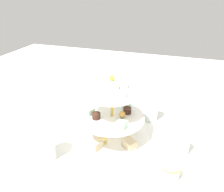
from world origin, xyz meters
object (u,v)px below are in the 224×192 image
at_px(teacup_with_saucer, 170,172).
at_px(water_glass_tall_right, 44,143).
at_px(water_glass_mid_back, 151,109).
at_px(tiered_serving_stand, 112,122).
at_px(butter_knife_left, 78,108).
at_px(water_glass_short_left, 180,143).

bearing_deg(teacup_with_saucer, water_glass_tall_right, -84.30).
bearing_deg(teacup_with_saucer, water_glass_mid_back, -160.18).
bearing_deg(tiered_serving_stand, water_glass_tall_right, -47.86).
height_order(tiered_serving_stand, teacup_with_saucer, tiered_serving_stand).
relative_size(teacup_with_saucer, butter_knife_left, 0.53).
height_order(water_glass_tall_right, water_glass_mid_back, water_glass_tall_right).
bearing_deg(butter_knife_left, water_glass_tall_right, 51.74).
distance_m(teacup_with_saucer, water_glass_mid_back, 0.33).
bearing_deg(teacup_with_saucer, butter_knife_left, -123.72).
relative_size(water_glass_short_left, water_glass_mid_back, 0.73).
height_order(tiered_serving_stand, water_glass_tall_right, tiered_serving_stand).
xyz_separation_m(butter_knife_left, water_glass_mid_back, (-0.01, 0.34, 0.05)).
distance_m(teacup_with_saucer, butter_knife_left, 0.55).
relative_size(water_glass_tall_right, teacup_with_saucer, 1.35).
bearing_deg(water_glass_mid_back, teacup_with_saucer, 19.82).
relative_size(water_glass_short_left, teacup_with_saucer, 0.86).
xyz_separation_m(teacup_with_saucer, butter_knife_left, (-0.31, -0.46, -0.02)).
bearing_deg(tiered_serving_stand, butter_knife_left, -128.02).
xyz_separation_m(tiered_serving_stand, water_glass_short_left, (-0.01, 0.24, -0.04)).
xyz_separation_m(water_glass_tall_right, water_glass_short_left, (-0.17, 0.43, -0.02)).
bearing_deg(tiered_serving_stand, water_glass_short_left, 92.30).
distance_m(water_glass_short_left, butter_knife_left, 0.51).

